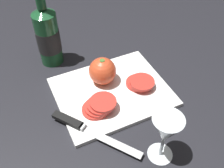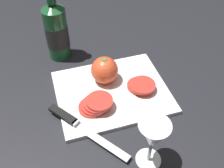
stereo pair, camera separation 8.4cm
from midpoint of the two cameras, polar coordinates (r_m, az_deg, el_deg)
ground_plane at (r=0.85m, az=4.51°, el=-3.84°), size 3.00×3.00×0.00m
cutting_board at (r=0.87m, az=2.77°, el=-1.86°), size 0.36×0.29×0.01m
wine_bottle at (r=0.96m, az=-9.51°, el=11.22°), size 0.08×0.08×0.31m
wine_glass at (r=0.65m, az=12.56°, el=-11.54°), size 0.08×0.08×0.16m
whole_tomato at (r=0.86m, az=1.14°, el=2.90°), size 0.09×0.09×0.09m
knife at (r=0.78m, az=-5.92°, el=-8.00°), size 0.19×0.25×0.01m
tomato_slice_stack_near at (r=0.87m, az=9.11°, el=-0.45°), size 0.09×0.10×0.03m
tomato_slice_stack_far at (r=0.80m, az=-0.60°, el=-4.58°), size 0.11×0.09×0.04m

